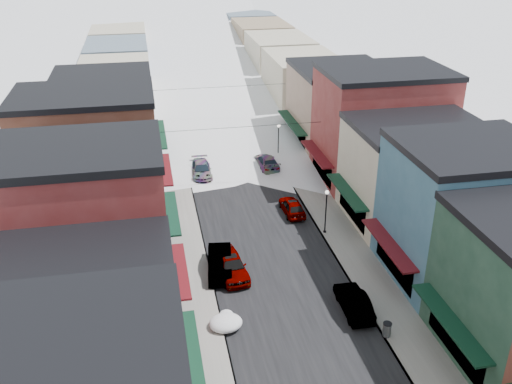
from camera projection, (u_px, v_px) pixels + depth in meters
name	position (u px, v px, depth m)	size (l,w,h in m)	color
road	(215.00, 123.00, 75.83)	(10.00, 160.00, 0.01)	black
sidewalk_left	(165.00, 126.00, 74.64)	(3.20, 160.00, 0.15)	gray
sidewalk_right	(264.00, 119.00, 76.96)	(3.20, 160.00, 0.15)	gray
curb_left	(177.00, 125.00, 74.91)	(0.10, 160.00, 0.15)	slate
curb_right	(252.00, 120.00, 76.68)	(0.10, 160.00, 0.15)	slate
bldg_l_cream	(79.00, 341.00, 29.43)	(11.30, 8.20, 9.50)	#B7AD93
bldg_l_brick_near	(78.00, 240.00, 35.77)	(12.30, 8.20, 12.50)	maroon
bldg_l_grayblue	(97.00, 204.00, 44.14)	(11.30, 9.20, 9.00)	slate
bldg_l_brick_far	(89.00, 151.00, 51.50)	(13.30, 9.20, 11.00)	brown
bldg_l_tan	(106.00, 121.00, 60.74)	(11.30, 11.20, 10.00)	#938360
bldg_r_blue	(464.00, 212.00, 41.36)	(11.30, 9.20, 10.50)	#38667F
bldg_r_cream	(414.00, 172.00, 49.74)	(12.30, 9.20, 9.00)	beige
bldg_r_brick_far	(381.00, 125.00, 57.25)	(13.30, 9.20, 11.50)	maroon
bldg_r_tan	(339.00, 107.00, 66.36)	(11.30, 11.20, 9.50)	#957661
distant_blocks	(196.00, 56.00, 94.46)	(34.00, 55.00, 8.00)	gray
overhead_cables	(229.00, 105.00, 62.09)	(16.40, 15.04, 0.04)	black
car_silver_sedan	(231.00, 265.00, 43.06)	(2.02, 5.02, 1.71)	#9DA0A5
car_dark_hatch	(220.00, 263.00, 43.34)	(1.77, 5.06, 1.67)	black
car_silver_wagon	(201.00, 170.00, 59.83)	(2.02, 4.96, 1.44)	gray
car_green_sedan	(354.00, 302.00, 39.05)	(1.61, 4.62, 1.52)	black
car_gray_suv	(292.00, 206.00, 52.16)	(1.71, 4.24, 1.44)	gray
car_black_sedan	(267.00, 162.00, 61.75)	(2.05, 5.04, 1.46)	black
car_lane_silver	(215.00, 142.00, 67.28)	(1.62, 4.03, 1.37)	#989AA0
car_lane_white	(225.00, 103.00, 81.48)	(2.39, 5.17, 1.44)	#BBBBBE
trash_can	(387.00, 329.00, 36.62)	(0.58, 0.58, 0.98)	slate
streetlamp_near	(326.00, 206.00, 47.96)	(0.33, 0.33, 3.96)	black
streetlamp_far	(278.00, 138.00, 62.82)	(0.34, 0.34, 4.11)	black
snow_pile_mid	(226.00, 322.00, 37.58)	(2.21, 2.56, 0.93)	white
snow_pile_far	(194.00, 167.00, 61.32)	(2.07, 2.47, 0.87)	white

